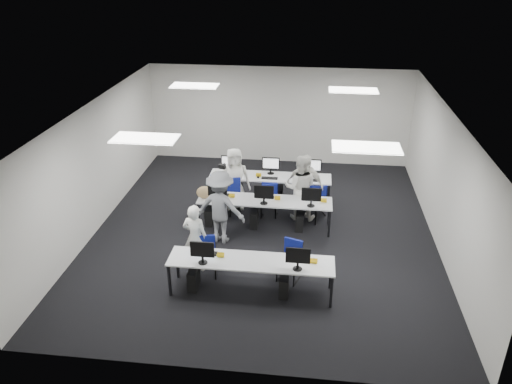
# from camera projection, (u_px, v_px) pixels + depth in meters

# --- Properties ---
(room) EXTENTS (9.00, 9.02, 3.00)m
(room) POSITION_uv_depth(u_px,v_px,m) (264.00, 174.00, 11.37)
(room) COLOR black
(room) RESTS_ON ground
(ceiling_panels) EXTENTS (5.20, 4.60, 0.02)m
(ceiling_panels) POSITION_uv_depth(u_px,v_px,m) (265.00, 111.00, 10.73)
(ceiling_panels) COLOR white
(ceiling_panels) RESTS_ON room
(desk_front) EXTENTS (3.20, 0.70, 0.73)m
(desk_front) POSITION_uv_depth(u_px,v_px,m) (251.00, 263.00, 9.58)
(desk_front) COLOR silver
(desk_front) RESTS_ON ground
(desk_mid) EXTENTS (3.20, 0.70, 0.73)m
(desk_mid) POSITION_uv_depth(u_px,v_px,m) (265.00, 202.00, 11.91)
(desk_mid) COLOR silver
(desk_mid) RESTS_ON ground
(desk_back) EXTENTS (3.20, 0.70, 0.73)m
(desk_back) POSITION_uv_depth(u_px,v_px,m) (270.00, 178.00, 13.16)
(desk_back) COLOR silver
(desk_back) RESTS_ON ground
(equipment_front) EXTENTS (2.51, 0.41, 1.19)m
(equipment_front) POSITION_uv_depth(u_px,v_px,m) (241.00, 276.00, 9.73)
(equipment_front) COLOR #0B5998
(equipment_front) RESTS_ON desk_front
(equipment_mid) EXTENTS (2.91, 0.41, 1.19)m
(equipment_mid) POSITION_uv_depth(u_px,v_px,m) (257.00, 214.00, 12.05)
(equipment_mid) COLOR white
(equipment_mid) RESTS_ON desk_mid
(equipment_back) EXTENTS (2.91, 0.41, 1.19)m
(equipment_back) POSITION_uv_depth(u_px,v_px,m) (277.00, 189.00, 13.30)
(equipment_back) COLOR white
(equipment_back) RESTS_ON desk_back
(chair_0) EXTENTS (0.48, 0.51, 0.83)m
(chair_0) POSITION_uv_depth(u_px,v_px,m) (207.00, 263.00, 10.32)
(chair_0) COLOR navy
(chair_0) RESTS_ON ground
(chair_1) EXTENTS (0.54, 0.56, 0.84)m
(chair_1) POSITION_uv_depth(u_px,v_px,m) (290.00, 267.00, 10.17)
(chair_1) COLOR navy
(chair_1) RESTS_ON ground
(chair_2) EXTENTS (0.60, 0.63, 0.99)m
(chair_2) POSITION_uv_depth(u_px,v_px,m) (221.00, 202.00, 12.72)
(chair_2) COLOR navy
(chair_2) RESTS_ON ground
(chair_3) EXTENTS (0.42, 0.45, 0.82)m
(chair_3) POSITION_uv_depth(u_px,v_px,m) (269.00, 205.00, 12.66)
(chair_3) COLOR navy
(chair_3) RESTS_ON ground
(chair_4) EXTENTS (0.47, 0.51, 0.86)m
(chair_4) POSITION_uv_depth(u_px,v_px,m) (309.00, 210.00, 12.41)
(chair_4) COLOR navy
(chair_4) RESTS_ON ground
(chair_5) EXTENTS (0.61, 0.64, 0.95)m
(chair_5) POSITION_uv_depth(u_px,v_px,m) (231.00, 198.00, 12.93)
(chair_5) COLOR navy
(chair_5) RESTS_ON ground
(chair_6) EXTENTS (0.53, 0.55, 0.84)m
(chair_6) POSITION_uv_depth(u_px,v_px,m) (268.00, 202.00, 12.84)
(chair_6) COLOR navy
(chair_6) RESTS_ON ground
(chair_7) EXTENTS (0.54, 0.56, 0.85)m
(chair_7) POSITION_uv_depth(u_px,v_px,m) (316.00, 204.00, 12.71)
(chair_7) COLOR navy
(chair_7) RESTS_ON ground
(handbag) EXTENTS (0.41, 0.31, 0.30)m
(handbag) POSITION_uv_depth(u_px,v_px,m) (204.00, 192.00, 11.92)
(handbag) COLOR #8E6949
(handbag) RESTS_ON desk_mid
(student_0) EXTENTS (0.61, 0.47, 1.50)m
(student_0) POSITION_uv_depth(u_px,v_px,m) (195.00, 238.00, 10.30)
(student_0) COLOR silver
(student_0) RESTS_ON ground
(student_1) EXTENTS (0.84, 0.67, 1.68)m
(student_1) POSITION_uv_depth(u_px,v_px,m) (300.00, 187.00, 12.27)
(student_1) COLOR silver
(student_1) RESTS_ON ground
(student_2) EXTENTS (0.92, 0.74, 1.64)m
(student_2) POSITION_uv_depth(u_px,v_px,m) (235.00, 179.00, 12.78)
(student_2) COLOR silver
(student_2) RESTS_ON ground
(student_3) EXTENTS (1.03, 0.66, 1.62)m
(student_3) POSITION_uv_depth(u_px,v_px,m) (305.00, 185.00, 12.46)
(student_3) COLOR silver
(student_3) RESTS_ON ground
(photographer) EXTENTS (1.23, 0.87, 1.74)m
(photographer) POSITION_uv_depth(u_px,v_px,m) (221.00, 207.00, 11.26)
(photographer) COLOR slate
(photographer) RESTS_ON ground
(dslr_camera) EXTENTS (0.17, 0.21, 0.10)m
(dslr_camera) POSITION_uv_depth(u_px,v_px,m) (222.00, 166.00, 11.01)
(dslr_camera) COLOR black
(dslr_camera) RESTS_ON photographer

